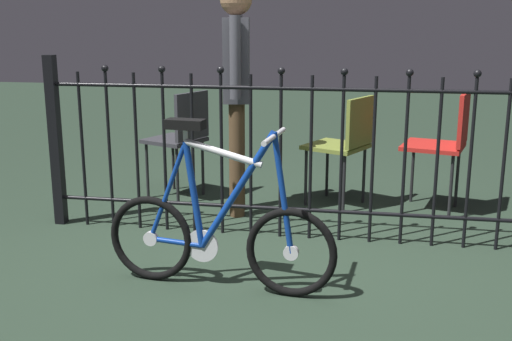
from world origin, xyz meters
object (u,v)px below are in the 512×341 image
object	(u,v)px
chair_red	(445,139)
person_visitor	(237,79)
chair_charcoal	(182,133)
chair_olive	(346,140)
bicycle	(218,232)

from	to	relation	value
chair_red	person_visitor	world-z (taller)	person_visitor
chair_red	person_visitor	xyz separation A→B (m)	(-1.49, -0.29, 0.43)
chair_red	person_visitor	distance (m)	1.58
chair_red	chair_charcoal	bearing A→B (deg)	179.63
chair_charcoal	person_visitor	world-z (taller)	person_visitor
chair_charcoal	chair_olive	xyz separation A→B (m)	(1.28, 0.01, -0.01)
chair_olive	bicycle	bearing A→B (deg)	-109.79
chair_charcoal	chair_olive	world-z (taller)	chair_charcoal
chair_charcoal	chair_olive	distance (m)	1.28
bicycle	person_visitor	distance (m)	1.50
bicycle	chair_charcoal	world-z (taller)	bicycle
chair_charcoal	chair_red	world-z (taller)	chair_red
bicycle	chair_olive	size ratio (longest dim) A/B	1.49
chair_olive	chair_red	size ratio (longest dim) A/B	0.94
chair_charcoal	chair_red	xyz separation A→B (m)	(2.01, -0.01, 0.03)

